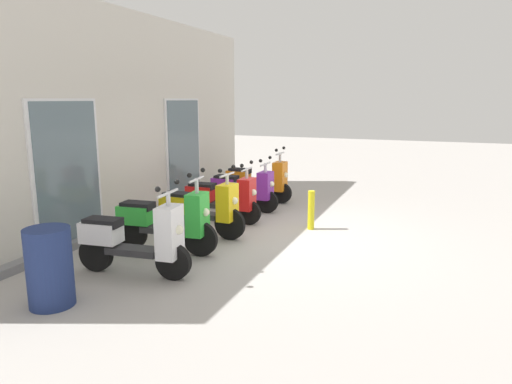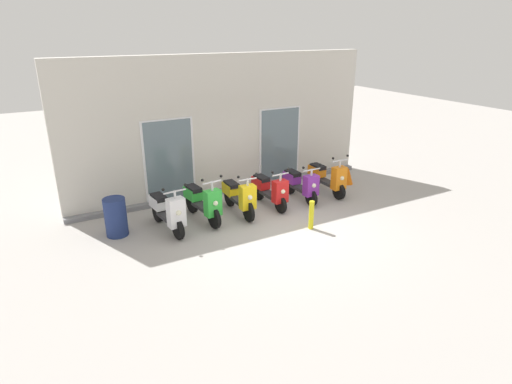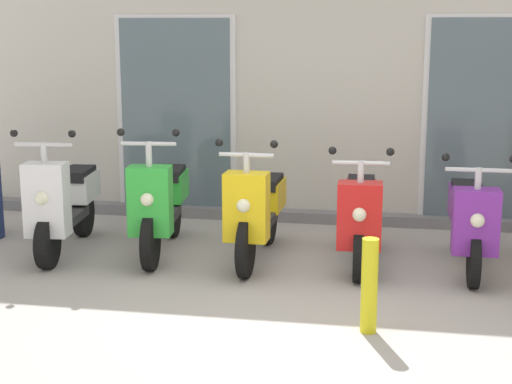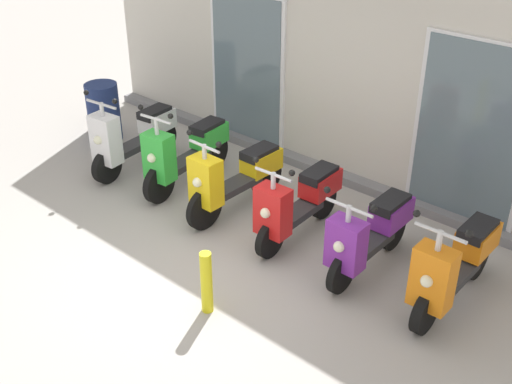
% 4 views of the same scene
% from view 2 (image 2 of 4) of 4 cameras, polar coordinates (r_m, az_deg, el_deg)
% --- Properties ---
extents(ground_plane, '(40.00, 40.00, 0.00)m').
position_cam_2_polar(ground_plane, '(10.40, 3.15, -4.67)').
color(ground_plane, '#A8A39E').
extents(storefront_facade, '(9.05, 0.50, 3.87)m').
position_cam_2_polar(storefront_facade, '(12.29, -4.14, 8.57)').
color(storefront_facade, beige).
rests_on(storefront_facade, ground_plane).
extents(scooter_white, '(0.60, 1.62, 1.27)m').
position_cam_2_polar(scooter_white, '(10.23, -11.65, -2.49)').
color(scooter_white, black).
rests_on(scooter_white, ground_plane).
extents(scooter_green, '(0.57, 1.67, 1.29)m').
position_cam_2_polar(scooter_green, '(10.63, -7.07, -1.27)').
color(scooter_green, black).
rests_on(scooter_green, ground_plane).
extents(scooter_yellow, '(0.55, 1.66, 1.22)m').
position_cam_2_polar(scooter_yellow, '(10.94, -2.29, -0.50)').
color(scooter_yellow, black).
rests_on(scooter_yellow, ground_plane).
extents(scooter_red, '(0.55, 1.54, 1.17)m').
position_cam_2_polar(scooter_red, '(11.41, 1.86, 0.35)').
color(scooter_red, black).
rests_on(scooter_red, ground_plane).
extents(scooter_purple, '(0.61, 1.51, 1.14)m').
position_cam_2_polar(scooter_purple, '(11.91, 5.95, 1.13)').
color(scooter_purple, black).
rests_on(scooter_purple, ground_plane).
extents(scooter_orange, '(0.57, 1.60, 1.25)m').
position_cam_2_polar(scooter_orange, '(12.49, 9.45, 1.93)').
color(scooter_orange, black).
rests_on(scooter_orange, ground_plane).
extents(curb_bollard, '(0.12, 0.12, 0.70)m').
position_cam_2_polar(curb_bollard, '(10.26, 7.35, -3.04)').
color(curb_bollard, yellow).
rests_on(curb_bollard, ground_plane).
extents(traffic_cone, '(0.32, 0.32, 0.52)m').
position_cam_2_polar(traffic_cone, '(13.46, 12.11, 2.13)').
color(traffic_cone, orange).
rests_on(traffic_cone, ground_plane).
extents(trash_bin, '(0.50, 0.50, 0.90)m').
position_cam_2_polar(trash_bin, '(10.33, -18.10, -3.18)').
color(trash_bin, navy).
rests_on(trash_bin, ground_plane).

